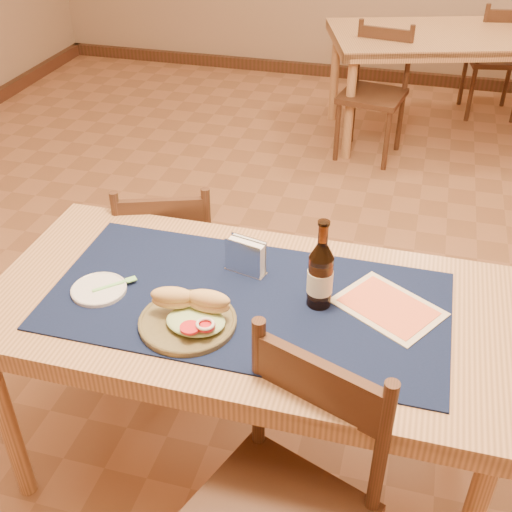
% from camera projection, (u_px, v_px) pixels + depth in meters
% --- Properties ---
extents(room, '(6.04, 7.04, 2.84)m').
position_uv_depth(room, '(309.00, 14.00, 2.21)').
color(room, '#9A6443').
rests_on(room, ground).
extents(main_table, '(1.60, 0.80, 0.75)m').
position_uv_depth(main_table, '(248.00, 322.00, 1.99)').
color(main_table, tan).
rests_on(main_table, ground).
extents(placemat, '(1.20, 0.60, 0.01)m').
position_uv_depth(placemat, '(247.00, 300.00, 1.94)').
color(placemat, '#0E1635').
rests_on(placemat, main_table).
extents(baseboard, '(6.00, 7.00, 0.10)m').
position_uv_depth(baseboard, '(295.00, 315.00, 2.98)').
color(baseboard, '#442418').
rests_on(baseboard, ground).
extents(back_table, '(1.86, 1.32, 0.75)m').
position_uv_depth(back_table, '(456.00, 45.00, 4.39)').
color(back_table, tan).
rests_on(back_table, ground).
extents(chair_main_far, '(0.50, 0.50, 0.84)m').
position_uv_depth(chair_main_far, '(169.00, 260.00, 2.67)').
color(chair_main_far, '#442418').
rests_on(chair_main_far, ground).
extents(chair_main_near, '(0.55, 0.55, 0.93)m').
position_uv_depth(chair_main_near, '(282.00, 509.00, 1.66)').
color(chair_main_near, '#442418').
rests_on(chair_main_near, ground).
extents(chair_back_near, '(0.46, 0.46, 0.86)m').
position_uv_depth(chair_back_near, '(374.00, 91.00, 4.28)').
color(chair_back_near, '#442418').
rests_on(chair_back_near, ground).
extents(chair_back_far, '(0.47, 0.47, 0.87)m').
position_uv_depth(chair_back_far, '(497.00, 58.00, 4.84)').
color(chair_back_far, '#442418').
rests_on(chair_back_far, ground).
extents(sandwich_plate, '(0.28, 0.28, 0.11)m').
position_uv_depth(sandwich_plate, '(190.00, 316.00, 1.83)').
color(sandwich_plate, brown).
rests_on(sandwich_plate, placemat).
extents(side_plate, '(0.17, 0.17, 0.01)m').
position_uv_depth(side_plate, '(99.00, 289.00, 1.97)').
color(side_plate, silver).
rests_on(side_plate, placemat).
extents(fork, '(0.11, 0.11, 0.00)m').
position_uv_depth(fork, '(118.00, 283.00, 1.98)').
color(fork, '#88E67E').
rests_on(fork, side_plate).
extents(beer_bottle, '(0.08, 0.08, 0.29)m').
position_uv_depth(beer_bottle, '(320.00, 275.00, 1.86)').
color(beer_bottle, '#48240C').
rests_on(beer_bottle, placemat).
extents(napkin_holder, '(0.14, 0.08, 0.12)m').
position_uv_depth(napkin_holder, '(246.00, 257.00, 2.03)').
color(napkin_holder, silver).
rests_on(napkin_holder, placemat).
extents(menu_card, '(0.36, 0.34, 0.01)m').
position_uv_depth(menu_card, '(388.00, 307.00, 1.91)').
color(menu_card, beige).
rests_on(menu_card, placemat).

